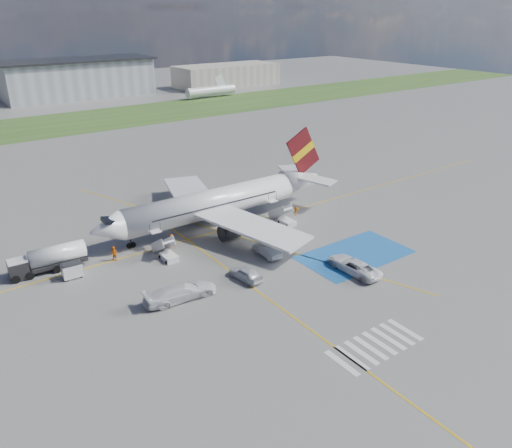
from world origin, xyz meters
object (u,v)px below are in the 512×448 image
object	(u,v)px
car_silver_b	(267,250)
car_silver_a	(245,274)
fuel_tanker	(49,261)
airliner	(220,201)
belt_loader	(306,180)
van_white_a	(354,264)
van_white_b	(180,290)
gpu_cart	(72,271)

from	to	relation	value
car_silver_b	car_silver_a	bearing A→B (deg)	33.82
car_silver_a	fuel_tanker	bearing A→B (deg)	-48.21
airliner	fuel_tanker	bearing A→B (deg)	-179.90
belt_loader	van_white_a	distance (m)	32.60
airliner	car_silver_a	size ratio (longest dim) A/B	8.29
airliner	van_white_a	size ratio (longest dim) A/B	6.77
fuel_tanker	airliner	bearing A→B (deg)	2.82
fuel_tanker	van_white_a	distance (m)	35.61
van_white_b	gpu_cart	bearing A→B (deg)	39.49
van_white_b	car_silver_a	bearing A→B (deg)	-89.22
airliner	gpu_cart	xyz separation A→B (m)	(-21.94, -3.31, -2.58)
airliner	car_silver_b	xyz separation A→B (m)	(-0.54, -11.75, -2.65)
gpu_cart	van_white_b	bearing A→B (deg)	-52.03
car_silver_a	car_silver_b	distance (m)	6.54
fuel_tanker	gpu_cart	xyz separation A→B (m)	(1.68, -3.27, -0.42)
fuel_tanker	car_silver_a	xyz separation A→B (m)	(17.49, -15.10, -0.47)
van_white_a	van_white_b	bearing A→B (deg)	-19.26
gpu_cart	car_silver_a	size ratio (longest dim) A/B	0.50
airliner	car_silver_b	bearing A→B (deg)	-92.65
belt_loader	car_silver_b	world-z (taller)	car_silver_b
car_silver_b	van_white_a	distance (m)	10.87
fuel_tanker	van_white_a	bearing A→B (deg)	-33.31
belt_loader	car_silver_a	world-z (taller)	car_silver_a
airliner	van_white_b	distance (m)	20.40
airliner	van_white_b	bearing A→B (deg)	-133.90
airliner	belt_loader	xyz separation A→B (m)	(22.02, 6.92, -3.03)
gpu_cart	van_white_b	world-z (taller)	van_white_b
car_silver_a	airliner	bearing A→B (deg)	-119.43
airliner	gpu_cart	size ratio (longest dim) A/B	16.49
belt_loader	car_silver_b	size ratio (longest dim) A/B	1.10
gpu_cart	van_white_b	distance (m)	13.78
van_white_b	belt_loader	bearing A→B (deg)	-54.55
fuel_tanker	belt_loader	size ratio (longest dim) A/B	1.75
gpu_cart	car_silver_b	xyz separation A→B (m)	(21.40, -8.44, -0.07)
car_silver_a	van_white_b	distance (m)	7.96
gpu_cart	airliner	bearing A→B (deg)	11.68
belt_loader	van_white_b	bearing A→B (deg)	-155.47
airliner	van_white_b	xyz separation A→B (m)	(-14.06, -14.61, -2.23)
gpu_cart	van_white_a	xyz separation A→B (m)	(27.12, -17.68, 0.21)
car_silver_a	van_white_b	xyz separation A→B (m)	(-7.93, 0.53, 0.41)
car_silver_a	van_white_a	distance (m)	12.73
gpu_cart	car_silver_b	distance (m)	23.00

